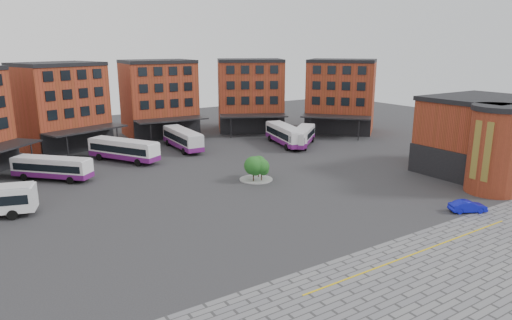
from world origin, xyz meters
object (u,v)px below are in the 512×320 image
bus_d (183,139)px  bus_f (303,136)px  bus_e (285,135)px  bus_b (52,168)px  blue_car (468,206)px  bus_c (124,150)px  tree_island (257,167)px

bus_d → bus_f: size_ratio=1.20×
bus_f → bus_e: bearing=-172.6°
bus_b → blue_car: size_ratio=2.44×
bus_e → bus_f: (2.28, -2.08, -0.18)m
bus_d → bus_c: bearing=-163.0°
bus_b → bus_d: bearing=-25.5°
tree_island → bus_b: bearing=146.0°
bus_c → blue_car: (23.97, -41.88, -1.18)m
bus_c → tree_island: bearing=-90.0°
bus_e → bus_b: bearing=-165.2°
tree_island → bus_f: bearing=36.2°
bus_e → blue_car: bus_e is taller
bus_d → blue_car: bearing=-70.9°
bus_d → bus_f: bearing=-22.8°
bus_b → bus_c: bearing=-21.3°
bus_d → blue_car: (12.94, -44.66, -1.21)m
tree_island → bus_d: tree_island is taller
bus_f → blue_car: 36.07m
bus_f → blue_car: bus_f is taller
tree_island → bus_c: tree_island is taller
tree_island → bus_d: (-0.50, 22.57, -0.03)m
bus_e → bus_f: bus_e is taller
bus_c → bus_e: bus_e is taller
bus_b → blue_car: 51.15m
bus_b → bus_c: (11.02, 4.60, 0.18)m
bus_e → tree_island: bearing=-121.8°
blue_car → bus_e: bearing=22.4°
blue_car → bus_c: bearing=57.7°
bus_b → bus_c: size_ratio=0.81×
tree_island → bus_f: size_ratio=0.43×
bus_b → blue_car: (35.00, -37.29, -1.01)m
bus_c → bus_e: bearing=-39.0°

